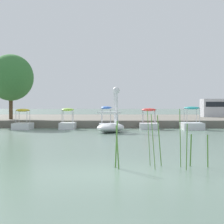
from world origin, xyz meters
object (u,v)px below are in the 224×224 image
object	(u,v)px
pedal_boat_yellow	(23,123)
parked_van	(224,107)
pedal_boat_blue	(106,123)
tree_broadleaf_behind_dock	(11,78)
swan_boat	(111,124)
pedal_boat_teal	(192,123)
pedal_boat_red	(149,123)
pedal_boat_lime	(68,123)

from	to	relation	value
pedal_boat_yellow	parked_van	xyz separation A→B (m)	(16.90, 12.14, 1.07)
pedal_boat_blue	tree_broadleaf_behind_dock	bearing A→B (deg)	153.06
swan_boat	parked_van	world-z (taller)	swan_boat
swan_boat	pedal_boat_teal	world-z (taller)	swan_boat
pedal_boat_teal	pedal_boat_yellow	distance (m)	11.65
pedal_boat_red	tree_broadleaf_behind_dock	xyz separation A→B (m)	(-10.64, 3.81, 3.44)
pedal_boat_blue	tree_broadleaf_behind_dock	size ratio (longest dim) A/B	0.38
swan_boat	pedal_boat_teal	size ratio (longest dim) A/B	1.35
pedal_boat_blue	tree_broadleaf_behind_dock	distance (m)	9.27
swan_boat	pedal_boat_yellow	xyz separation A→B (m)	(-6.17, 3.40, -0.06)
pedal_boat_teal	pedal_boat_blue	size ratio (longest dim) A/B	1.17
pedal_boat_teal	pedal_boat_lime	size ratio (longest dim) A/B	1.10
pedal_boat_yellow	pedal_boat_lime	bearing A→B (deg)	6.85
pedal_boat_teal	pedal_boat_red	bearing A→B (deg)	173.41
swan_boat	pedal_boat_red	xyz separation A→B (m)	(2.55, 3.79, -0.07)
pedal_boat_blue	pedal_boat_yellow	world-z (taller)	pedal_boat_blue
pedal_boat_teal	parked_van	distance (m)	13.23
pedal_boat_red	tree_broadleaf_behind_dock	world-z (taller)	tree_broadleaf_behind_dock
pedal_boat_red	pedal_boat_yellow	xyz separation A→B (m)	(-8.72, -0.39, 0.01)
pedal_boat_yellow	pedal_boat_teal	bearing A→B (deg)	0.24
pedal_boat_lime	swan_boat	bearing A→B (deg)	-50.48
pedal_boat_teal	pedal_boat_blue	bearing A→B (deg)	177.64
tree_broadleaf_behind_dock	pedal_boat_yellow	bearing A→B (deg)	-65.38
pedal_boat_red	parked_van	distance (m)	14.36
pedal_boat_red	pedal_boat_lime	size ratio (longest dim) A/B	1.02
pedal_boat_red	parked_van	world-z (taller)	parked_van
pedal_boat_red	pedal_boat_blue	xyz separation A→B (m)	(-2.97, -0.10, 0.01)
pedal_boat_teal	pedal_boat_red	xyz separation A→B (m)	(-2.92, 0.34, -0.04)
swan_boat	tree_broadleaf_behind_dock	world-z (taller)	tree_broadleaf_behind_dock
swan_boat	pedal_boat_blue	distance (m)	3.72
swan_boat	pedal_boat_teal	distance (m)	6.48
pedal_boat_teal	swan_boat	bearing A→B (deg)	-147.78
tree_broadleaf_behind_dock	parked_van	world-z (taller)	tree_broadleaf_behind_dock
pedal_boat_yellow	pedal_boat_blue	bearing A→B (deg)	2.89
pedal_boat_red	pedal_boat_yellow	distance (m)	8.73
pedal_boat_teal	parked_van	bearing A→B (deg)	66.50
pedal_boat_yellow	tree_broadleaf_behind_dock	bearing A→B (deg)	114.62
swan_boat	pedal_boat_yellow	distance (m)	7.05
pedal_boat_blue	pedal_boat_yellow	bearing A→B (deg)	-177.11
pedal_boat_blue	swan_boat	bearing A→B (deg)	-83.64
pedal_boat_red	parked_van	bearing A→B (deg)	55.16
pedal_boat_lime	tree_broadleaf_behind_dock	size ratio (longest dim) A/B	0.41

